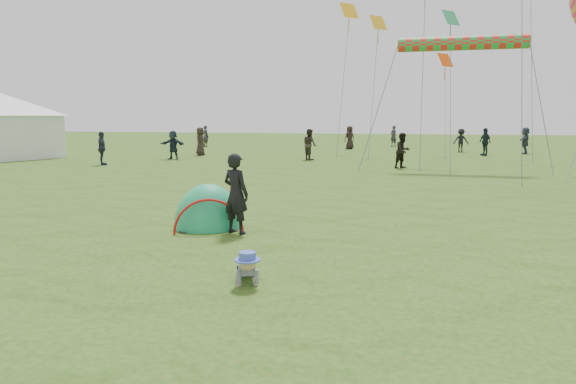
# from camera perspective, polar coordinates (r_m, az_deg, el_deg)

# --- Properties ---
(ground) EXTENTS (140.00, 140.00, 0.00)m
(ground) POSITION_cam_1_polar(r_m,az_deg,el_deg) (8.15, -9.42, -9.07)
(ground) COLOR #214E13
(crawling_toddler) EXTENTS (0.70, 0.82, 0.53)m
(crawling_toddler) POSITION_cam_1_polar(r_m,az_deg,el_deg) (7.62, -4.60, -8.13)
(crawling_toddler) COLOR black
(crawling_toddler) RESTS_ON ground
(popup_tent) EXTENTS (1.88, 1.74, 1.96)m
(popup_tent) POSITION_cam_1_polar(r_m,az_deg,el_deg) (11.49, -8.80, -3.94)
(popup_tent) COLOR #159F60
(popup_tent) RESTS_ON ground
(standing_adult) EXTENTS (0.72, 0.60, 1.68)m
(standing_adult) POSITION_cam_1_polar(r_m,az_deg,el_deg) (10.70, -5.81, -0.20)
(standing_adult) COLOR black
(standing_adult) RESTS_ON ground
(crowd_person_1) EXTENTS (1.07, 1.09, 1.77)m
(crowd_person_1) POSITION_cam_1_polar(r_m,az_deg,el_deg) (29.34, 2.42, 5.31)
(crowd_person_1) COLOR #352D26
(crowd_person_1) RESTS_ON ground
(crowd_person_2) EXTENTS (0.88, 1.07, 1.70)m
(crowd_person_2) POSITION_cam_1_polar(r_m,az_deg,el_deg) (27.77, -19.98, 4.57)
(crowd_person_2) COLOR #262E3B
(crowd_person_2) RESTS_ON ground
(crowd_person_4) EXTENTS (0.60, 0.90, 1.79)m
(crowd_person_4) POSITION_cam_1_polar(r_m,az_deg,el_deg) (33.28, -9.73, 5.56)
(crowd_person_4) COLOR #2E241F
(crowd_person_4) RESTS_ON ground
(crowd_person_5) EXTENTS (0.98, 1.71, 1.76)m
(crowd_person_5) POSITION_cam_1_polar(r_m,az_deg,el_deg) (37.93, 24.85, 5.22)
(crowd_person_5) COLOR #2E3747
(crowd_person_5) RESTS_ON ground
(crowd_person_6) EXTENTS (0.76, 0.70, 1.74)m
(crowd_person_6) POSITION_cam_1_polar(r_m,az_deg,el_deg) (43.18, -9.12, 6.14)
(crowd_person_6) COLOR #2A2B34
(crowd_person_6) RESTS_ON ground
(crowd_person_7) EXTENTS (1.03, 1.03, 1.69)m
(crowd_person_7) POSITION_cam_1_polar(r_m,az_deg,el_deg) (25.16, 12.64, 4.52)
(crowd_person_7) COLOR black
(crowd_person_7) RESTS_ON ground
(crowd_person_8) EXTENTS (0.88, 1.11, 1.75)m
(crowd_person_8) POSITION_cam_1_polar(r_m,az_deg,el_deg) (35.07, 21.04, 5.24)
(crowd_person_8) COLOR #1B292F
(crowd_person_8) RESTS_ON ground
(crowd_person_9) EXTENTS (1.09, 0.67, 1.63)m
(crowd_person_9) POSITION_cam_1_polar(r_m,az_deg,el_deg) (38.05, 18.66, 5.46)
(crowd_person_9) COLOR black
(crowd_person_9) RESTS_ON ground
(crowd_person_10) EXTENTS (1.02, 0.99, 1.76)m
(crowd_person_10) POSITION_cam_1_polar(r_m,az_deg,el_deg) (39.83, 6.87, 6.03)
(crowd_person_10) COLOR black
(crowd_person_10) RESTS_ON ground
(crowd_person_11) EXTENTS (1.55, 0.51, 1.66)m
(crowd_person_11) POSITION_cam_1_polar(r_m,az_deg,el_deg) (30.56, -12.65, 5.13)
(crowd_person_11) COLOR #1B2734
(crowd_person_11) RESTS_ON ground
(crowd_person_12) EXTENTS (0.74, 0.74, 1.73)m
(crowd_person_12) POSITION_cam_1_polar(r_m,az_deg,el_deg) (44.02, 11.63, 6.11)
(crowd_person_12) COLOR #2E2C35
(crowd_person_12) RESTS_ON ground
(rainbow_tube_kite) EXTENTS (5.63, 0.64, 0.64)m
(rainbow_tube_kite) POSITION_cam_1_polar(r_m,az_deg,el_deg) (25.29, 18.75, 15.39)
(rainbow_tube_kite) COLOR red
(diamond_kite_1) EXTENTS (1.07, 1.07, 0.87)m
(diamond_kite_1) POSITION_cam_1_polar(r_m,az_deg,el_deg) (35.10, 17.09, 13.84)
(diamond_kite_1) COLOR #E14404
(diamond_kite_2) EXTENTS (1.16, 1.16, 0.95)m
(diamond_kite_2) POSITION_cam_1_polar(r_m,az_deg,el_deg) (34.88, 10.00, 18.06)
(diamond_kite_2) COLOR gold
(diamond_kite_8) EXTENTS (1.33, 1.33, 1.08)m
(diamond_kite_8) POSITION_cam_1_polar(r_m,az_deg,el_deg) (37.79, 6.82, 19.39)
(diamond_kite_8) COLOR orange
(diamond_kite_9) EXTENTS (0.95, 0.95, 0.78)m
(diamond_kite_9) POSITION_cam_1_polar(r_m,az_deg,el_deg) (28.05, 17.64, 17.98)
(diamond_kite_9) COLOR #269255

